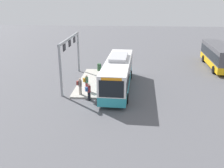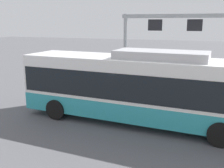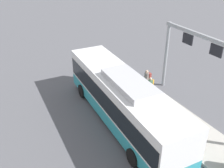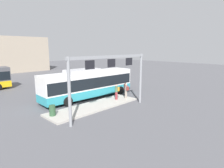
% 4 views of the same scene
% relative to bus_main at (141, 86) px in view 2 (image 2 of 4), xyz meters
% --- Properties ---
extents(ground_plane, '(120.00, 120.00, 0.00)m').
position_rel_bus_main_xyz_m(ground_plane, '(0.01, -0.00, -1.81)').
color(ground_plane, '#56565B').
extents(platform_curb, '(10.00, 2.80, 0.16)m').
position_rel_bus_main_xyz_m(platform_curb, '(-1.83, -3.15, -1.73)').
color(platform_curb, '#B2ADA3').
rests_on(platform_curb, ground).
extents(bus_main, '(11.65, 3.11, 3.46)m').
position_rel_bus_main_xyz_m(bus_main, '(0.00, 0.00, 0.00)').
color(bus_main, teal).
rests_on(bus_main, ground).
extents(person_boarding, '(0.36, 0.54, 1.67)m').
position_rel_bus_main_xyz_m(person_boarding, '(2.38, -3.64, -0.76)').
color(person_boarding, gray).
rests_on(person_boarding, platform_curb).
extents(person_waiting_near, '(0.53, 0.61, 1.67)m').
position_rel_bus_main_xyz_m(person_waiting_near, '(1.31, -3.17, -0.76)').
color(person_waiting_near, maroon).
rests_on(person_waiting_near, platform_curb).
extents(person_waiting_mid, '(0.54, 0.61, 1.67)m').
position_rel_bus_main_xyz_m(person_waiting_mid, '(3.50, -2.59, -0.92)').
color(person_waiting_mid, black).
rests_on(person_waiting_mid, ground).
extents(platform_sign_gantry, '(9.17, 0.24, 5.20)m').
position_rel_bus_main_xyz_m(platform_sign_gantry, '(-1.84, -5.44, 1.93)').
color(platform_sign_gantry, gray).
rests_on(platform_sign_gantry, ground).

